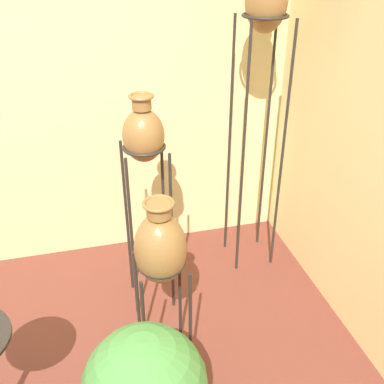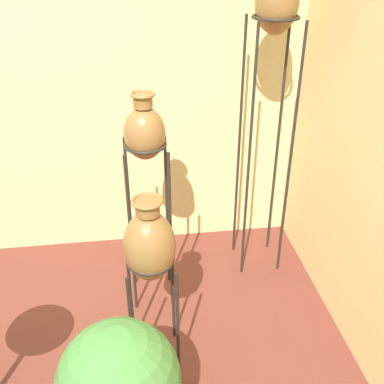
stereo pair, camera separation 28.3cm
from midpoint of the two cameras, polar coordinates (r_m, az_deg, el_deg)
wall_back at (r=3.41m, az=-23.04°, el=11.45°), size 7.85×0.06×2.70m
vase_stand_tall at (r=3.01m, az=6.47°, el=21.40°), size 0.31×0.31×2.21m
vase_stand_medium at (r=2.72m, az=-9.12°, el=6.21°), size 0.28×0.28×1.51m
vase_stand_short at (r=2.43m, az=-7.38°, el=-7.38°), size 0.28×0.28×1.13m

